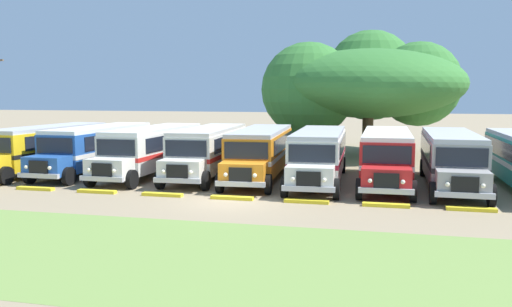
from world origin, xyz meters
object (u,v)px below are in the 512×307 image
parked_bus_slot_2 (153,148)px  parked_bus_slot_4 (261,151)px  parked_bus_slot_1 (98,146)px  parked_bus_slot_7 (451,157)px  parked_bus_slot_6 (386,154)px  broad_shade_tree (366,83)px  parked_bus_slot_3 (209,149)px  parked_bus_slot_0 (46,146)px  parked_bus_slot_5 (319,153)px

parked_bus_slot_2 → parked_bus_slot_4: 6.65m
parked_bus_slot_1 → parked_bus_slot_7: (20.72, -0.49, 0.00)m
parked_bus_slot_6 → broad_shade_tree: size_ratio=0.70×
parked_bus_slot_1 → parked_bus_slot_3: size_ratio=1.00×
parked_bus_slot_1 → parked_bus_slot_4: size_ratio=1.00×
parked_bus_slot_2 → parked_bus_slot_7: same height
parked_bus_slot_0 → parked_bus_slot_7: same height
parked_bus_slot_0 → parked_bus_slot_2: bearing=96.3°
parked_bus_slot_3 → broad_shade_tree: (8.67, 13.05, 4.10)m
parked_bus_slot_0 → parked_bus_slot_5: 17.06m
parked_bus_slot_2 → parked_bus_slot_3: (3.43, 0.37, 0.00)m
parked_bus_slot_2 → broad_shade_tree: broad_shade_tree is taller
parked_bus_slot_2 → broad_shade_tree: bearing=139.6°
parked_bus_slot_0 → parked_bus_slot_2: (6.99, 0.40, 0.00)m
parked_bus_slot_0 → parked_bus_slot_4: same height
parked_bus_slot_4 → parked_bus_slot_6: same height
parked_bus_slot_1 → parked_bus_slot_5: same height
broad_shade_tree → parked_bus_slot_3: bearing=-123.6°
parked_bus_slot_1 → parked_bus_slot_2: same height
parked_bus_slot_0 → parked_bus_slot_2: size_ratio=1.00×
parked_bus_slot_2 → parked_bus_slot_6: 13.69m
parked_bus_slot_4 → broad_shade_tree: (5.46, 13.31, 4.10)m
parked_bus_slot_3 → broad_shade_tree: bearing=143.7°
parked_bus_slot_1 → parked_bus_slot_3: (7.19, 0.22, 0.00)m
parked_bus_slot_1 → parked_bus_slot_5: (13.84, -0.56, 0.00)m
parked_bus_slot_0 → parked_bus_slot_7: (23.95, 0.07, 0.00)m
parked_bus_slot_5 → broad_shade_tree: (2.03, 13.83, 4.10)m
parked_bus_slot_5 → parked_bus_slot_7: (6.89, 0.07, 0.00)m
parked_bus_slot_6 → parked_bus_slot_4: bearing=-91.4°
parked_bus_slot_3 → broad_shade_tree: broad_shade_tree is taller
parked_bus_slot_1 → parked_bus_slot_3: 7.19m
parked_bus_slot_4 → parked_bus_slot_7: size_ratio=1.00×
parked_bus_slot_4 → parked_bus_slot_0: bearing=-91.1°
parked_bus_slot_1 → parked_bus_slot_6: size_ratio=1.00×
parked_bus_slot_1 → parked_bus_slot_2: 3.76m
parked_bus_slot_5 → parked_bus_slot_7: 6.89m
parked_bus_slot_1 → parked_bus_slot_4: (10.40, -0.05, 0.00)m
parked_bus_slot_0 → parked_bus_slot_3: bearing=97.2°
parked_bus_slot_0 → parked_bus_slot_3: (10.42, 0.78, 0.00)m
parked_bus_slot_1 → parked_bus_slot_3: bearing=93.0°
parked_bus_slot_3 → parked_bus_slot_6: (10.26, -0.49, 0.00)m
parked_bus_slot_7 → parked_bus_slot_6: bearing=-92.7°
parked_bus_slot_0 → parked_bus_slot_3: same height
parked_bus_slot_0 → parked_bus_slot_7: bearing=93.1°
parked_bus_slot_2 → parked_bus_slot_5: same height
parked_bus_slot_5 → parked_bus_slot_4: bearing=-100.3°
parked_bus_slot_6 → parked_bus_slot_7: (3.28, -0.22, 0.00)m
parked_bus_slot_7 → parked_bus_slot_3: bearing=-91.9°
parked_bus_slot_2 → parked_bus_slot_5: size_ratio=1.00×
parked_bus_slot_5 → parked_bus_slot_6: 3.62m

